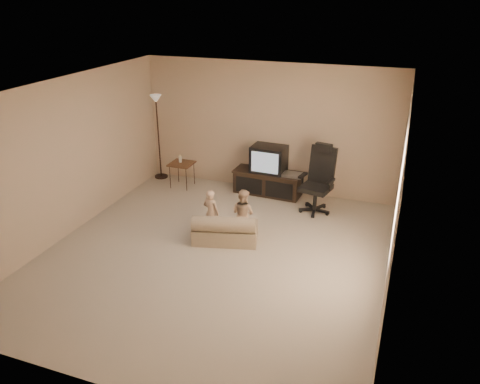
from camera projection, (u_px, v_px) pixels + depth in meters
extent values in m
plane|color=#B3A38E|center=(214.00, 254.00, 7.11)|extent=(5.50, 5.50, 0.00)
plane|color=white|center=(210.00, 90.00, 6.11)|extent=(5.50, 5.50, 0.00)
plane|color=tan|center=(268.00, 128.00, 8.98)|extent=(5.00, 0.00, 5.00)
plane|color=tan|center=(94.00, 285.00, 4.24)|extent=(5.00, 0.00, 5.00)
plane|color=tan|center=(67.00, 158.00, 7.39)|extent=(0.00, 5.50, 5.50)
plane|color=tan|center=(397.00, 204.00, 5.83)|extent=(0.00, 5.50, 5.50)
cube|color=black|center=(268.00, 184.00, 9.14)|extent=(1.32, 0.53, 0.42)
cube|color=black|center=(268.00, 172.00, 9.05)|extent=(1.35, 0.57, 0.04)
cube|color=black|center=(249.00, 185.00, 9.05)|extent=(0.54, 0.05, 0.31)
cube|color=black|center=(279.00, 190.00, 8.83)|extent=(0.54, 0.05, 0.31)
cube|color=black|center=(269.00, 159.00, 8.95)|extent=(0.67, 0.49, 0.51)
cube|color=white|center=(265.00, 163.00, 8.75)|extent=(0.53, 0.04, 0.40)
cube|color=#ACACAE|center=(293.00, 175.00, 8.81)|extent=(0.38, 0.28, 0.06)
cylinder|color=black|center=(315.00, 200.00, 8.37)|extent=(0.07, 0.07, 0.39)
cube|color=black|center=(316.00, 188.00, 8.28)|extent=(0.58, 0.58, 0.09)
cube|color=black|center=(323.00, 165.00, 8.32)|extent=(0.49, 0.27, 0.69)
cube|color=black|center=(324.00, 148.00, 8.19)|extent=(0.31, 0.16, 0.16)
cube|color=black|center=(303.00, 175.00, 8.33)|extent=(0.12, 0.28, 0.04)
cube|color=black|center=(331.00, 181.00, 8.08)|extent=(0.12, 0.28, 0.04)
cube|color=brown|center=(182.00, 164.00, 9.37)|extent=(0.45, 0.45, 0.03)
cylinder|color=black|center=(170.00, 177.00, 9.37)|extent=(0.01, 0.01, 0.50)
cylinder|color=black|center=(186.00, 179.00, 9.25)|extent=(0.01, 0.01, 0.50)
cylinder|color=black|center=(178.00, 171.00, 9.68)|extent=(0.01, 0.01, 0.50)
cylinder|color=black|center=(194.00, 173.00, 9.57)|extent=(0.01, 0.01, 0.50)
cylinder|color=beige|center=(180.00, 159.00, 9.38)|extent=(0.06, 0.06, 0.13)
cone|color=beige|center=(180.00, 155.00, 9.35)|extent=(0.05, 0.05, 0.05)
cylinder|color=black|center=(161.00, 176.00, 10.02)|extent=(0.27, 0.27, 0.03)
cylinder|color=black|center=(159.00, 139.00, 9.68)|extent=(0.03, 0.03, 1.67)
cone|color=beige|center=(156.00, 99.00, 9.35)|extent=(0.24, 0.24, 0.16)
cube|color=#9C8369|center=(225.00, 233.00, 7.47)|extent=(1.12, 0.79, 0.26)
cylinder|color=#9C8369|center=(224.00, 224.00, 7.21)|extent=(1.02, 0.48, 0.24)
imported|color=tan|center=(211.00, 213.00, 7.53)|extent=(0.33, 0.27, 0.79)
imported|color=tan|center=(243.00, 214.00, 7.47)|extent=(0.45, 0.33, 0.83)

